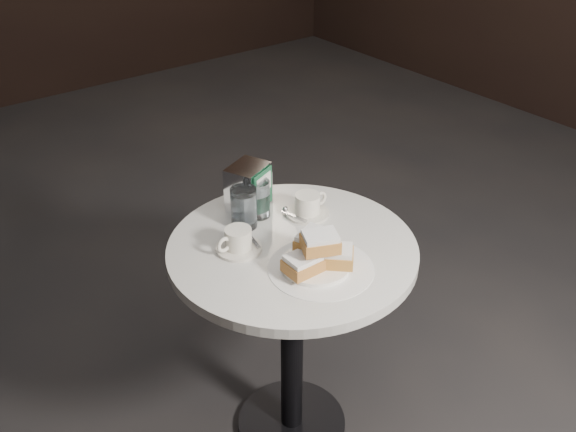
# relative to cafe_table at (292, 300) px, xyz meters

# --- Properties ---
(ground) EXTENTS (7.00, 7.00, 0.00)m
(ground) POSITION_rel_cafe_table_xyz_m (0.00, 0.00, -0.55)
(ground) COLOR black
(ground) RESTS_ON ground
(cafe_table) EXTENTS (0.70, 0.70, 0.74)m
(cafe_table) POSITION_rel_cafe_table_xyz_m (0.00, 0.00, 0.00)
(cafe_table) COLOR black
(cafe_table) RESTS_ON ground
(sugar_spill) EXTENTS (0.37, 0.37, 0.00)m
(sugar_spill) POSITION_rel_cafe_table_xyz_m (-0.01, -0.13, 0.20)
(sugar_spill) COLOR white
(sugar_spill) RESTS_ON cafe_table
(beignet_plate) EXTENTS (0.24, 0.24, 0.12)m
(beignet_plate) POSITION_rel_cafe_table_xyz_m (-0.02, -0.13, 0.24)
(beignet_plate) COLOR white
(beignet_plate) RESTS_ON cafe_table
(coffee_cup_left) EXTENTS (0.14, 0.13, 0.07)m
(coffee_cup_left) POSITION_rel_cafe_table_xyz_m (-0.13, 0.07, 0.23)
(coffee_cup_left) COLOR silver
(coffee_cup_left) RESTS_ON cafe_table
(coffee_cup_right) EXTENTS (0.14, 0.13, 0.07)m
(coffee_cup_right) POSITION_rel_cafe_table_xyz_m (0.14, 0.10, 0.23)
(coffee_cup_right) COLOR silver
(coffee_cup_right) RESTS_ON cafe_table
(water_glass_left) EXTENTS (0.08, 0.08, 0.12)m
(water_glass_left) POSITION_rel_cafe_table_xyz_m (-0.05, 0.16, 0.26)
(water_glass_left) COLOR silver
(water_glass_left) RESTS_ON cafe_table
(water_glass_right) EXTENTS (0.09, 0.09, 0.11)m
(water_glass_right) POSITION_rel_cafe_table_xyz_m (0.02, 0.19, 0.25)
(water_glass_right) COLOR white
(water_glass_right) RESTS_ON cafe_table
(napkin_dispenser) EXTENTS (0.15, 0.14, 0.14)m
(napkin_dispenser) POSITION_rel_cafe_table_xyz_m (0.02, 0.24, 0.27)
(napkin_dispenser) COLOR silver
(napkin_dispenser) RESTS_ON cafe_table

